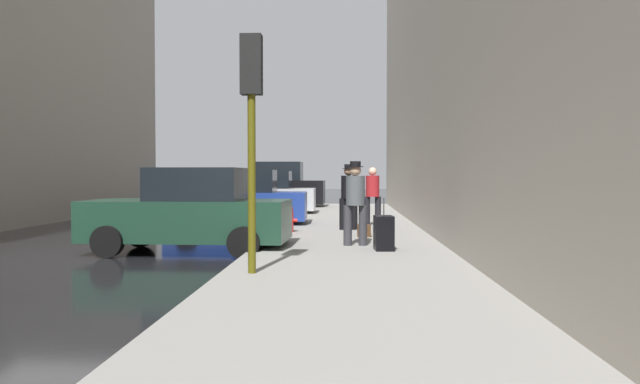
{
  "coord_description": "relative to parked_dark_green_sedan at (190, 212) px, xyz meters",
  "views": [
    {
      "loc": [
        5.93,
        -12.11,
        1.64
      ],
      "look_at": [
        5.1,
        7.67,
        1.09
      ],
      "focal_mm": 35.0,
      "sensor_mm": 36.0,
      "label": 1
    }
  ],
  "objects": [
    {
      "name": "parked_dark_green_sedan",
      "position": [
        0.0,
        0.0,
        0.0
      ],
      "size": [
        4.25,
        2.16,
        1.79
      ],
      "color": "#193828",
      "rests_on": "ground_plane"
    },
    {
      "name": "sidewalk",
      "position": [
        3.35,
        -0.86,
        -0.77
      ],
      "size": [
        4.0,
        40.0,
        0.15
      ],
      "primitive_type": "cube",
      "color": "gray",
      "rests_on": "ground_plane"
    },
    {
      "name": "duffel_bag",
      "position": [
        3.71,
        2.12,
        -0.56
      ],
      "size": [
        0.32,
        0.44,
        0.28
      ],
      "color": "#472D19",
      "rests_on": "sidewalk"
    },
    {
      "name": "rolling_suitcase",
      "position": [
        4.03,
        -0.61,
        -0.36
      ],
      "size": [
        0.4,
        0.58,
        1.04
      ],
      "color": "black",
      "rests_on": "sidewalk"
    },
    {
      "name": "parked_blue_sedan",
      "position": [
        0.0,
        6.02,
        0.0
      ],
      "size": [
        4.24,
        2.14,
        1.79
      ],
      "color": "navy",
      "rests_on": "ground_plane"
    },
    {
      "name": "pedestrian_with_beanie",
      "position": [
        3.48,
        0.16,
        0.29
      ],
      "size": [
        0.51,
        0.42,
        1.78
      ],
      "color": "#333338",
      "rests_on": "sidewalk"
    },
    {
      "name": "pedestrian_with_fedora",
      "position": [
        3.35,
        3.94,
        0.29
      ],
      "size": [
        0.52,
        0.47,
        1.78
      ],
      "color": "black",
      "rests_on": "sidewalk"
    },
    {
      "name": "traffic_light",
      "position": [
        1.85,
        -3.59,
        1.91
      ],
      "size": [
        0.32,
        0.32,
        3.6
      ],
      "color": "#514C0F",
      "rests_on": "sidewalk"
    },
    {
      "name": "parked_silver_sedan",
      "position": [
        0.0,
        11.38,
        0.0
      ],
      "size": [
        4.21,
        2.08,
        1.79
      ],
      "color": "#B7BABF",
      "rests_on": "ground_plane"
    },
    {
      "name": "fire_hydrant",
      "position": [
        1.8,
        3.17,
        -0.35
      ],
      "size": [
        0.42,
        0.22,
        0.7
      ],
      "color": "red",
      "rests_on": "sidewalk"
    },
    {
      "name": "parked_black_suv",
      "position": [
        -0.0,
        16.42,
        0.18
      ],
      "size": [
        4.64,
        2.14,
        2.25
      ],
      "color": "black",
      "rests_on": "ground_plane"
    },
    {
      "name": "ground_plane",
      "position": [
        -2.65,
        -0.86,
        -0.85
      ],
      "size": [
        120.0,
        120.0,
        0.0
      ],
      "primitive_type": "plane",
      "color": "black"
    },
    {
      "name": "pedestrian_in_red_jacket",
      "position": [
        4.06,
        5.36,
        0.26
      ],
      "size": [
        0.5,
        0.41,
        1.71
      ],
      "color": "black",
      "rests_on": "sidewalk"
    }
  ]
}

